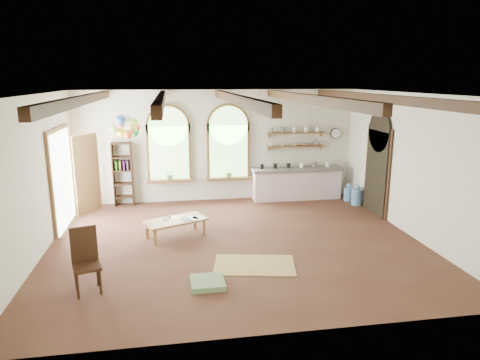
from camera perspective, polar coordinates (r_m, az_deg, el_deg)
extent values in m
plane|color=#4D2E20|center=(9.48, -0.48, -8.32)|extent=(8.00, 8.00, 0.00)
cube|color=brown|center=(12.32, -9.43, 3.61)|extent=(1.24, 0.08, 1.64)
cylinder|color=brown|center=(12.21, -9.57, 7.08)|extent=(1.24, 0.08, 1.24)
cube|color=#8AC073|center=(12.28, -9.43, 3.58)|extent=(1.10, 0.04, 1.50)
cube|color=brown|center=(12.38, -9.29, -0.06)|extent=(1.30, 0.28, 0.08)
cube|color=brown|center=(12.42, -1.56, 3.87)|extent=(1.24, 0.08, 1.64)
cylinder|color=brown|center=(12.32, -1.58, 7.31)|extent=(1.24, 0.08, 1.24)
cube|color=#8AC073|center=(12.38, -1.53, 3.84)|extent=(1.10, 0.04, 1.50)
cube|color=brown|center=(12.49, -1.48, 0.23)|extent=(1.30, 0.28, 0.08)
cube|color=brown|center=(11.08, -22.66, 0.06)|extent=(0.10, 1.90, 2.50)
cube|color=black|center=(11.74, 17.74, 0.93)|extent=(0.10, 1.30, 2.40)
cube|color=beige|center=(12.82, 7.51, -0.60)|extent=(2.60, 0.55, 0.86)
cube|color=slate|center=(12.72, 7.58, 1.46)|extent=(2.68, 0.62, 0.08)
cube|color=brown|center=(12.77, 7.43, 4.48)|extent=(1.70, 0.24, 0.04)
cube|color=brown|center=(12.71, 7.49, 6.26)|extent=(1.70, 0.24, 0.04)
cylinder|color=black|center=(13.20, 12.63, 6.09)|extent=(0.32, 0.04, 0.32)
cube|color=#331910|center=(12.41, -16.51, 0.72)|extent=(0.03, 0.32, 1.80)
cube|color=#331910|center=(12.35, -14.21, 0.81)|extent=(0.03, 0.32, 1.80)
cube|color=tan|center=(9.82, -8.55, -5.39)|extent=(1.53, 1.15, 0.05)
cube|color=tan|center=(9.47, -11.23, -7.47)|extent=(0.06, 0.06, 0.35)
cube|color=tan|center=(9.94, -4.82, -6.24)|extent=(0.06, 0.06, 0.35)
cube|color=tan|center=(9.87, -12.23, -6.66)|extent=(0.06, 0.06, 0.35)
cube|color=tan|center=(10.32, -6.02, -5.52)|extent=(0.06, 0.06, 0.35)
cube|color=#331910|center=(7.69, -19.76, -10.83)|extent=(0.54, 0.54, 0.05)
cube|color=#331910|center=(7.75, -20.10, -8.09)|extent=(0.43, 0.16, 0.64)
cube|color=tan|center=(8.39, 1.94, -11.26)|extent=(1.69, 1.22, 0.02)
cube|color=#68875D|center=(7.66, -4.34, -13.50)|extent=(0.59, 0.59, 0.10)
cylinder|color=#5886BD|center=(12.93, 14.26, -1.82)|extent=(0.27, 0.27, 0.41)
sphere|color=#5886BD|center=(12.87, 14.32, -0.75)|extent=(0.14, 0.14, 0.14)
cylinder|color=#5886BD|center=(12.59, 15.31, -2.17)|extent=(0.31, 0.31, 0.46)
sphere|color=#5886BD|center=(12.52, 15.39, -0.93)|extent=(0.16, 0.16, 0.16)
cylinder|color=white|center=(11.08, -14.93, 9.17)|extent=(0.01, 0.01, 0.85)
sphere|color=green|center=(11.09, -13.87, 6.09)|extent=(0.23, 0.23, 0.23)
sphere|color=#FF8A54|center=(11.21, -13.58, 6.80)|extent=(0.23, 0.23, 0.23)
sphere|color=#95F934|center=(11.38, -13.92, 7.48)|extent=(0.23, 0.23, 0.23)
sphere|color=silver|center=(11.27, -14.91, 7.99)|extent=(0.23, 0.23, 0.23)
sphere|color=yellow|center=(11.33, -15.55, 6.14)|extent=(0.23, 0.23, 0.23)
sphere|color=#9FBF51|center=(11.21, -16.41, 6.63)|extent=(0.23, 0.23, 0.23)
sphere|color=#C85E7B|center=(11.05, -15.67, 7.21)|extent=(0.23, 0.23, 0.23)
sphere|color=blue|center=(10.89, -15.58, 7.77)|extent=(0.23, 0.23, 0.23)
sphere|color=orange|center=(10.81, -14.65, 5.86)|extent=(0.23, 0.23, 0.23)
sphere|color=#C4D049|center=(10.99, -14.21, 6.64)|extent=(0.23, 0.23, 0.23)
imported|color=olive|center=(9.89, -10.34, -5.09)|extent=(0.16, 0.23, 0.02)
cube|color=black|center=(9.78, -7.15, -5.22)|extent=(0.22, 0.28, 0.01)
imported|color=#598C4C|center=(12.31, -9.33, 0.76)|extent=(0.27, 0.23, 0.30)
imported|color=#598C4C|center=(12.42, -1.46, 1.05)|extent=(0.27, 0.23, 0.30)
imported|color=white|center=(12.57, 4.15, 4.73)|extent=(0.12, 0.10, 0.10)
imported|color=beige|center=(12.65, 5.70, 4.75)|extent=(0.10, 0.10, 0.09)
imported|color=beige|center=(12.75, 7.22, 4.68)|extent=(0.22, 0.22, 0.05)
imported|color=#8C664C|center=(12.85, 8.73, 4.72)|extent=(0.20, 0.20, 0.06)
imported|color=slate|center=(12.95, 10.22, 5.02)|extent=(0.18, 0.18, 0.19)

